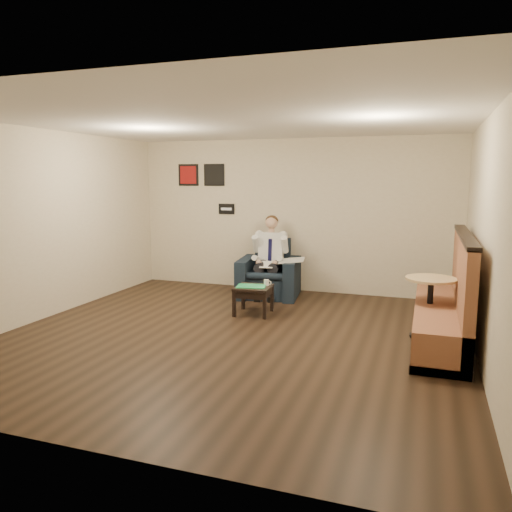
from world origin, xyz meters
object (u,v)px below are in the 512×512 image
(side_table, at_px, (253,300))
(smartphone, at_px, (259,284))
(green_folder, at_px, (251,286))
(seated_man, at_px, (268,259))
(banquette, at_px, (441,288))
(armchair, at_px, (269,269))
(cafe_table, at_px, (430,308))
(coffee_mug, at_px, (266,283))

(side_table, xyz_separation_m, smartphone, (0.04, 0.16, 0.22))
(side_table, height_order, green_folder, green_folder)
(seated_man, xyz_separation_m, smartphone, (0.16, -0.94, -0.24))
(side_table, relative_size, banquette, 0.20)
(armchair, bearing_deg, banquette, -37.52)
(side_table, distance_m, cafe_table, 2.60)
(coffee_mug, bearing_deg, smartphone, 166.55)
(armchair, height_order, side_table, armchair)
(seated_man, bearing_deg, armchair, 90.00)
(seated_man, xyz_separation_m, cafe_table, (2.69, -1.46, -0.28))
(coffee_mug, height_order, smartphone, coffee_mug)
(banquette, bearing_deg, green_folder, 171.84)
(side_table, relative_size, smartphone, 3.93)
(armchair, distance_m, cafe_table, 3.14)
(armchair, bearing_deg, seated_man, -90.00)
(armchair, height_order, seated_man, seated_man)
(green_folder, distance_m, banquette, 2.76)
(seated_man, bearing_deg, cafe_table, -35.91)
(green_folder, distance_m, smartphone, 0.19)
(smartphone, height_order, banquette, banquette)
(green_folder, xyz_separation_m, cafe_table, (2.59, -0.34, -0.04))
(armchair, height_order, green_folder, armchair)
(side_table, height_order, coffee_mug, coffee_mug)
(smartphone, bearing_deg, cafe_table, -5.19)
(armchair, distance_m, smartphone, 1.09)
(armchair, bearing_deg, green_folder, -92.42)
(armchair, height_order, banquette, banquette)
(smartphone, bearing_deg, armchair, 105.69)
(side_table, relative_size, green_folder, 1.22)
(seated_man, bearing_deg, banquette, -35.67)
(seated_man, distance_m, banquette, 3.19)
(coffee_mug, bearing_deg, green_folder, -142.66)
(smartphone, xyz_separation_m, banquette, (2.65, -0.57, 0.24))
(green_folder, bearing_deg, smartphone, 69.69)
(smartphone, bearing_deg, side_table, -97.35)
(cafe_table, bearing_deg, green_folder, 172.61)
(armchair, distance_m, side_table, 1.27)
(green_folder, relative_size, cafe_table, 0.54)
(cafe_table, bearing_deg, side_table, 172.06)
(seated_man, height_order, side_table, seated_man)
(side_table, xyz_separation_m, coffee_mug, (0.17, 0.13, 0.26))
(seated_man, relative_size, cafe_table, 1.69)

